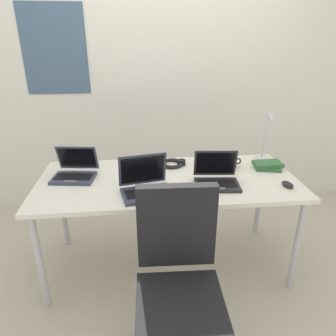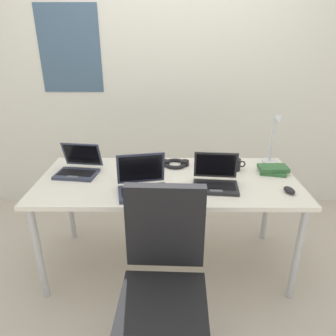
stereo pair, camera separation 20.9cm
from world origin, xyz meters
name	(u,v)px [view 1 (the left image)]	position (x,y,z in m)	size (l,w,h in m)	color
ground_plane	(168,263)	(0.00, 0.00, 0.00)	(12.00, 12.00, 0.00)	#B7AD9E
wall_back	(156,77)	(0.00, 1.10, 1.30)	(6.00, 0.13, 2.60)	silver
desk	(168,186)	(0.00, 0.00, 0.68)	(1.80, 0.80, 0.74)	silver
desk_lamp	(266,136)	(0.80, 0.28, 0.94)	(0.12, 0.18, 0.40)	silver
laptop_mid_desk	(216,178)	(0.31, -0.12, 0.78)	(0.31, 0.28, 0.22)	#232326
laptop_far_corner	(75,172)	(-0.65, 0.09, 0.78)	(0.32, 0.30, 0.21)	#33384C
laptop_back_left	(146,186)	(-0.16, -0.20, 0.79)	(0.35, 0.31, 0.23)	#33384C
computer_mouse	(288,184)	(0.77, -0.21, 0.76)	(0.06, 0.10, 0.03)	black
cell_phone	(157,174)	(-0.07, 0.07, 0.74)	(0.06, 0.14, 0.01)	black
headphones	(172,163)	(0.05, 0.24, 0.76)	(0.21, 0.18, 0.04)	black
book_stack	(268,165)	(0.76, 0.10, 0.77)	(0.21, 0.16, 0.05)	#336638
coffee_mug	(232,162)	(0.50, 0.15, 0.78)	(0.11, 0.08, 0.09)	black
office_chair	(179,298)	(-0.02, -0.75, 0.40)	(0.52, 0.55, 0.97)	black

